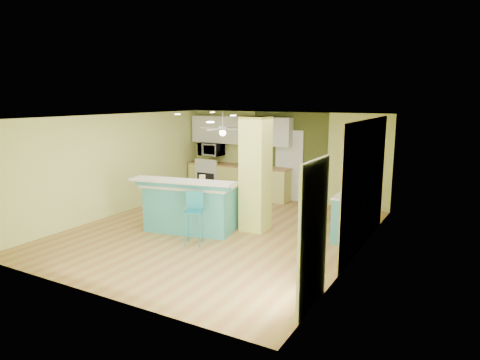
% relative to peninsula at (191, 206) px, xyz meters
% --- Properties ---
extents(floor, '(6.00, 7.00, 0.01)m').
position_rel_peninsula_xyz_m(floor, '(0.58, 0.21, -0.56)').
color(floor, '#9C6A36').
rests_on(floor, ground).
extents(ceiling, '(6.00, 7.00, 0.01)m').
position_rel_peninsula_xyz_m(ceiling, '(0.58, 0.21, 1.95)').
color(ceiling, white).
rests_on(ceiling, wall_back).
extents(wall_back, '(6.00, 0.01, 2.50)m').
position_rel_peninsula_xyz_m(wall_back, '(0.58, 3.72, 0.69)').
color(wall_back, '#D7DF77').
rests_on(wall_back, floor).
extents(wall_front, '(6.00, 0.01, 2.50)m').
position_rel_peninsula_xyz_m(wall_front, '(0.58, -3.29, 0.69)').
color(wall_front, '#D7DF77').
rests_on(wall_front, floor).
extents(wall_left, '(0.01, 7.00, 2.50)m').
position_rel_peninsula_xyz_m(wall_left, '(-2.42, 0.21, 0.69)').
color(wall_left, '#D7DF77').
rests_on(wall_left, floor).
extents(wall_right, '(0.01, 7.00, 2.50)m').
position_rel_peninsula_xyz_m(wall_right, '(3.59, 0.21, 0.69)').
color(wall_right, '#D7DF77').
rests_on(wall_right, floor).
extents(wood_panel, '(0.02, 3.40, 2.50)m').
position_rel_peninsula_xyz_m(wood_panel, '(3.57, 0.81, 0.69)').
color(wood_panel, '#8C7750').
rests_on(wood_panel, floor).
extents(olive_accent, '(2.20, 0.02, 2.50)m').
position_rel_peninsula_xyz_m(olive_accent, '(0.78, 3.70, 0.69)').
color(olive_accent, '#434A1D').
rests_on(olive_accent, floor).
extents(interior_door, '(0.82, 0.05, 2.00)m').
position_rel_peninsula_xyz_m(interior_door, '(0.78, 3.67, 0.44)').
color(interior_door, silver).
rests_on(interior_door, floor).
extents(french_door, '(0.04, 1.08, 2.10)m').
position_rel_peninsula_xyz_m(french_door, '(3.55, -2.09, 0.49)').
color(french_door, silver).
rests_on(french_door, floor).
extents(column, '(0.55, 0.55, 2.50)m').
position_rel_peninsula_xyz_m(column, '(1.23, 0.71, 0.69)').
color(column, '#D3D964').
rests_on(column, floor).
extents(kitchen_run, '(3.25, 0.63, 0.94)m').
position_rel_peninsula_xyz_m(kitchen_run, '(-0.72, 3.41, -0.09)').
color(kitchen_run, '#CECD6B').
rests_on(kitchen_run, floor).
extents(stove, '(0.76, 0.66, 1.08)m').
position_rel_peninsula_xyz_m(stove, '(-1.67, 3.40, -0.10)').
color(stove, silver).
rests_on(stove, floor).
extents(upper_cabinets, '(3.20, 0.34, 0.80)m').
position_rel_peninsula_xyz_m(upper_cabinets, '(-0.72, 3.53, 1.39)').
color(upper_cabinets, silver).
rests_on(upper_cabinets, wall_back).
extents(microwave, '(0.70, 0.48, 0.39)m').
position_rel_peninsula_xyz_m(microwave, '(-1.67, 3.41, 0.79)').
color(microwave, silver).
rests_on(microwave, wall_back).
extents(ceiling_fan, '(1.41, 1.41, 0.61)m').
position_rel_peninsula_xyz_m(ceiling_fan, '(-0.52, 2.21, 1.52)').
color(ceiling_fan, silver).
rests_on(ceiling_fan, ceiling).
extents(pendant_lamp, '(0.14, 0.14, 0.69)m').
position_rel_peninsula_xyz_m(pendant_lamp, '(3.23, 0.96, 1.33)').
color(pendant_lamp, silver).
rests_on(pendant_lamp, ceiling).
extents(wall_decor, '(0.03, 0.90, 0.70)m').
position_rel_peninsula_xyz_m(wall_decor, '(3.55, 1.01, 0.99)').
color(wall_decor, brown).
rests_on(wall_decor, wood_panel).
extents(peninsula, '(2.31, 1.58, 1.21)m').
position_rel_peninsula_xyz_m(peninsula, '(0.00, 0.00, 0.00)').
color(peninsula, teal).
rests_on(peninsula, floor).
extents(bar_stool, '(0.46, 0.46, 1.06)m').
position_rel_peninsula_xyz_m(bar_stool, '(0.57, -0.68, 0.15)').
color(bar_stool, teal).
rests_on(bar_stool, floor).
extents(side_counter, '(0.63, 1.49, 0.96)m').
position_rel_peninsula_xyz_m(side_counter, '(3.28, 1.29, -0.08)').
color(side_counter, teal).
rests_on(side_counter, floor).
extents(fruit_bowl, '(0.32, 0.32, 0.07)m').
position_rel_peninsula_xyz_m(fruit_bowl, '(-0.33, 3.36, 0.42)').
color(fruit_bowl, '#332414').
rests_on(fruit_bowl, kitchen_run).
extents(canister, '(0.14, 0.14, 0.16)m').
position_rel_peninsula_xyz_m(canister, '(0.13, 0.28, 0.57)').
color(canister, gold).
rests_on(canister, peninsula).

